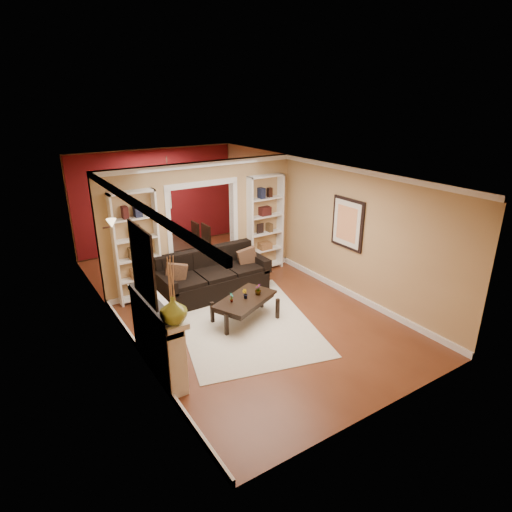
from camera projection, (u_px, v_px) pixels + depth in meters
floor at (230, 300)px, 8.93m from camera, size 8.00×8.00×0.00m
ceiling at (227, 170)px, 7.97m from camera, size 8.00×8.00×0.00m
wall_back at (156, 199)px, 11.59m from camera, size 8.00×0.00×8.00m
wall_front at (387, 324)px, 5.31m from camera, size 8.00×0.00×8.00m
wall_left at (115, 261)px, 7.31m from camera, size 0.00×8.00×8.00m
wall_right at (316, 221)px, 9.59m from camera, size 0.00×8.00×8.00m
partition_wall at (202, 224)px, 9.40m from camera, size 4.50×0.15×2.70m
red_back_panel at (157, 200)px, 11.58m from camera, size 4.44×0.04×2.64m
dining_window at (157, 192)px, 11.47m from camera, size 0.78×0.03×0.98m
area_rug at (244, 321)px, 8.08m from camera, size 3.09×3.76×0.01m
sofa at (213, 274)px, 9.04m from camera, size 2.36×1.02×0.92m
pillow_left at (176, 274)px, 8.53m from camera, size 0.43×0.23×0.42m
pillow_right at (247, 258)px, 9.38m from camera, size 0.42×0.18×0.40m
coffee_table at (245, 309)px, 8.04m from camera, size 1.40×1.12×0.47m
plant_left at (232, 298)px, 7.78m from camera, size 0.11×0.11×0.18m
plant_center at (245, 294)px, 7.92m from camera, size 0.12×0.13×0.18m
plant_right at (258, 289)px, 8.06m from camera, size 0.16×0.16×0.21m
bookshelf_left at (136, 248)px, 8.55m from camera, size 0.90×0.30×2.30m
bookshelf_right at (265, 224)px, 10.12m from camera, size 0.90×0.30×2.30m
fireplace at (159, 336)px, 6.49m from camera, size 0.32×1.70×1.16m
vase at (173, 310)px, 5.67m from camera, size 0.48×0.48×0.38m
mirror at (142, 264)px, 5.98m from camera, size 0.03×0.95×1.10m
wall_sconce at (108, 225)px, 7.62m from camera, size 0.18×0.18×0.22m
framed_art at (347, 224)px, 8.72m from camera, size 0.04×0.85×1.05m
dining_table at (173, 251)px, 10.96m from camera, size 1.49×0.83×0.52m
dining_chair_nw at (157, 253)px, 10.39m from camera, size 0.41×0.41×0.78m
dining_chair_ne at (197, 243)px, 10.93m from camera, size 0.58×0.58×0.93m
dining_chair_sw at (148, 246)px, 10.86m from camera, size 0.43×0.43×0.83m
dining_chair_se at (188, 238)px, 11.41m from camera, size 0.54×0.54×0.85m
chandelier at (173, 182)px, 10.33m from camera, size 0.50×0.50×0.30m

